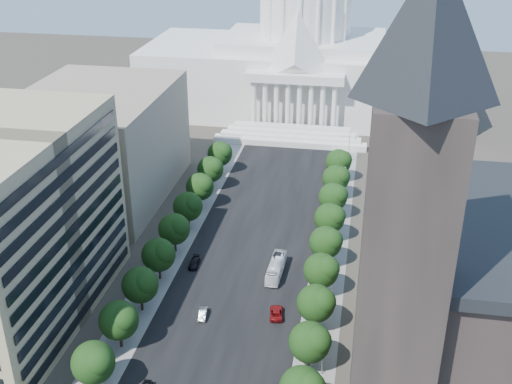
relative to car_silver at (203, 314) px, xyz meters
The scene contains 32 objects.
road_asphalt 42.43m from the car_silver, 83.29° to the left, with size 30.00×260.00×0.01m, color black.
sidewalk_left 44.42m from the car_silver, 108.43° to the left, with size 8.00×260.00×0.02m, color gray.
sidewalk_right 48.48m from the car_silver, 60.38° to the left, with size 8.00×260.00×0.02m, color gray.
capitol 138.46m from the car_silver, 87.93° to the left, with size 120.00×56.00×73.00m.
office_block_left_far 69.10m from the car_silver, 129.54° to the left, with size 38.00×52.00×30.00m, color gray.
romanesque_right 57.21m from the car_silver, 17.12° to the right, with size 49.10×51.50×83.50m.
tree_l_b 27.80m from the car_silver, 117.83° to the right, with size 7.79×7.60×9.97m.
tree_l_c 18.43m from the car_silver, 136.49° to the right, with size 7.79×7.60×9.97m.
tree_l_d 13.93m from the car_silver, behind, with size 7.79×7.60×9.97m.
tree_l_e 18.35m from the car_silver, 136.77° to the left, with size 7.79×7.60×9.97m.
tree_l_f 27.70m from the car_silver, 117.95° to the left, with size 7.79×7.60×9.97m.
tree_l_g 38.55m from the car_silver, 109.47° to the left, with size 7.79×7.60×9.97m.
tree_l_h 49.92m from the car_silver, 104.84° to the left, with size 7.79×7.60×9.97m.
tree_l_i 61.54m from the car_silver, 101.97° to the left, with size 7.79×7.60×9.97m.
tree_l_j 73.28m from the car_silver, 100.01° to the left, with size 7.79×7.60×9.97m.
tree_r_c 26.85m from the car_silver, 27.37° to the right, with size 7.79×7.60×9.97m.
tree_r_d 23.99m from the car_silver, ahead, with size 7.79×7.60×9.97m.
tree_r_e 26.80m from the car_silver, 27.14° to the left, with size 7.79×7.60×9.97m.
tree_r_f 33.89m from the car_silver, 45.78° to the left, with size 7.79×7.60×9.97m.
tree_r_g 43.21m from the car_silver, 57.05° to the left, with size 7.79×7.60×9.97m.
tree_r_h 53.61m from the car_silver, 64.08° to the left, with size 7.79×7.60×9.97m.
tree_r_i 64.56m from the car_silver, 68.76° to the left, with size 7.79×7.60×9.97m.
tree_r_j 75.83m from the car_silver, 72.06° to the left, with size 7.79×7.60×9.97m.
streetlight_b 28.45m from the car_silver, 27.36° to the right, with size 2.61×0.44×9.00m.
streetlight_c 28.13m from the car_silver, 26.02° to the left, with size 2.61×0.44×9.00m.
streetlight_d 44.98m from the car_silver, 56.20° to the left, with size 2.61×0.44×9.00m.
streetlight_e 67.12m from the car_silver, 68.19° to the left, with size 2.61×0.44×9.00m.
streetlight_f 90.75m from the car_silver, 74.07° to the left, with size 2.61×0.44×9.00m.
car_silver is the anchor object (origin of this frame).
car_red 15.09m from the car_silver, 11.26° to the left, with size 2.64×5.72×1.59m, color maroon.
car_dark_b 19.85m from the car_silver, 110.16° to the left, with size 2.12×5.22×1.52m, color black.
city_bus 22.21m from the car_silver, 55.99° to the left, with size 2.87×12.28×3.42m, color white.
Camera 1 is at (24.73, -56.07, 80.15)m, focal length 45.00 mm.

